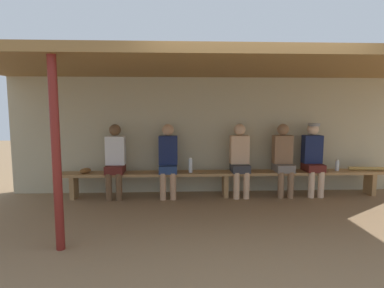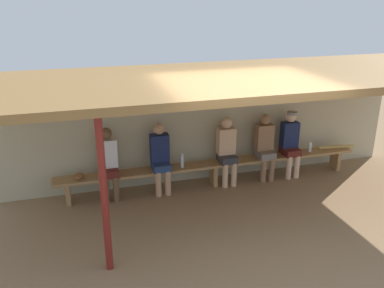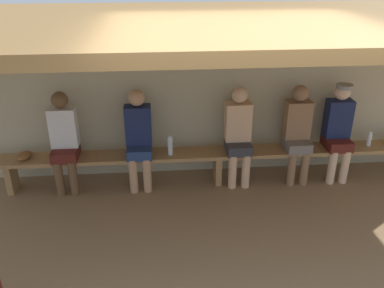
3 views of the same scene
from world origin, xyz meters
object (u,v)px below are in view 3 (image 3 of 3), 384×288
(player_middle, at_px, (139,136))
(player_with_sunglasses, at_px, (238,132))
(bench, at_px, (218,156))
(player_rightmost, at_px, (338,128))
(water_bottle_blue, at_px, (170,146))
(player_in_blue, at_px, (64,138))
(player_in_red, at_px, (298,130))
(baseball_glove_worn, at_px, (24,156))
(water_bottle_green, at_px, (369,139))

(player_middle, bearing_deg, player_with_sunglasses, 0.00)
(bench, distance_m, player_rightmost, 1.67)
(water_bottle_blue, bearing_deg, player_in_blue, 178.41)
(player_in_red, height_order, player_rightmost, player_rightmost)
(player_middle, bearing_deg, water_bottle_blue, -5.33)
(baseball_glove_worn, bearing_deg, player_in_red, 107.96)
(player_with_sunglasses, relative_size, player_in_blue, 1.00)
(player_in_red, distance_m, player_middle, 2.12)
(player_middle, relative_size, player_in_blue, 1.00)
(player_rightmost, distance_m, player_middle, 2.68)
(player_rightmost, relative_size, water_bottle_green, 6.57)
(baseball_glove_worn, bearing_deg, player_rightmost, 107.95)
(player_in_red, xyz_separation_m, player_with_sunglasses, (-0.81, 0.00, 0.00))
(player_with_sunglasses, xyz_separation_m, water_bottle_green, (1.83, 0.00, -0.17))
(water_bottle_blue, bearing_deg, player_rightmost, 0.96)
(player_rightmost, xyz_separation_m, water_bottle_green, (0.47, -0.00, -0.19))
(player_rightmost, height_order, player_middle, player_rightmost)
(water_bottle_blue, bearing_deg, player_middle, 174.67)
(bench, bearing_deg, water_bottle_green, 0.08)
(player_with_sunglasses, bearing_deg, bench, -179.34)
(player_in_red, height_order, player_middle, same)
(player_with_sunglasses, height_order, water_bottle_green, player_with_sunglasses)
(player_middle, height_order, baseball_glove_worn, player_middle)
(bench, xyz_separation_m, player_middle, (-1.05, 0.00, 0.34))
(player_with_sunglasses, bearing_deg, player_in_red, 0.00)
(bench, height_order, player_middle, player_middle)
(player_with_sunglasses, distance_m, baseball_glove_worn, 2.81)
(bench, xyz_separation_m, water_bottle_green, (2.10, 0.00, 0.17))
(player_middle, xyz_separation_m, player_in_blue, (-0.95, 0.00, 0.00))
(bench, relative_size, player_rightmost, 4.46)
(player_middle, distance_m, player_with_sunglasses, 1.31)
(player_with_sunglasses, bearing_deg, player_middle, 180.00)
(player_in_red, xyz_separation_m, water_bottle_blue, (-1.72, -0.04, -0.14))
(player_in_red, relative_size, player_in_blue, 1.00)
(water_bottle_green, bearing_deg, water_bottle_blue, -179.21)
(player_rightmost, bearing_deg, player_in_red, -179.95)
(bench, relative_size, player_middle, 4.49)
(baseball_glove_worn, bearing_deg, bench, 107.92)
(player_in_red, distance_m, player_with_sunglasses, 0.81)
(player_with_sunglasses, height_order, player_in_blue, same)
(water_bottle_blue, bearing_deg, water_bottle_green, 0.79)
(player_in_blue, bearing_deg, player_in_red, 0.00)
(player_rightmost, bearing_deg, player_with_sunglasses, -179.98)
(water_bottle_green, bearing_deg, baseball_glove_worn, -179.93)
(bench, distance_m, player_with_sunglasses, 0.43)
(bench, distance_m, player_middle, 1.10)
(bench, distance_m, water_bottle_blue, 0.67)
(player_in_blue, relative_size, water_bottle_blue, 5.01)
(player_in_red, distance_m, water_bottle_blue, 1.72)
(player_rightmost, bearing_deg, baseball_glove_worn, -179.92)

